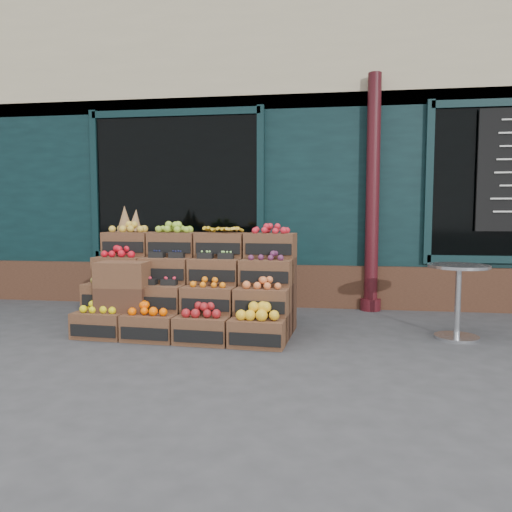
# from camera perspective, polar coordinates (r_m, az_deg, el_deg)

# --- Properties ---
(ground) EXTENTS (60.00, 60.00, 0.00)m
(ground) POSITION_cam_1_polar(r_m,az_deg,el_deg) (5.14, 1.07, -10.19)
(ground) COLOR #363638
(ground) RESTS_ON ground
(shop_facade) EXTENTS (12.00, 6.24, 4.80)m
(shop_facade) POSITION_cam_1_polar(r_m,az_deg,el_deg) (10.11, 4.92, 10.91)
(shop_facade) COLOR black
(shop_facade) RESTS_ON ground
(crate_display) EXTENTS (2.35, 1.25, 1.43)m
(crate_display) POSITION_cam_1_polar(r_m,az_deg,el_deg) (5.71, -7.45, -4.16)
(crate_display) COLOR #543421
(crate_display) RESTS_ON ground
(spare_crates) EXTENTS (0.56, 0.39, 0.81)m
(spare_crates) POSITION_cam_1_polar(r_m,az_deg,el_deg) (5.66, -14.88, -4.73)
(spare_crates) COLOR #543421
(spare_crates) RESTS_ON ground
(bistro_table) EXTENTS (0.63, 0.63, 0.80)m
(bistro_table) POSITION_cam_1_polar(r_m,az_deg,el_deg) (5.72, 22.09, -3.91)
(bistro_table) COLOR silver
(bistro_table) RESTS_ON ground
(shopkeeper) EXTENTS (0.71, 0.50, 1.86)m
(shopkeeper) POSITION_cam_1_polar(r_m,az_deg,el_deg) (8.04, -9.52, 1.93)
(shopkeeper) COLOR #154C1F
(shopkeeper) RESTS_ON ground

